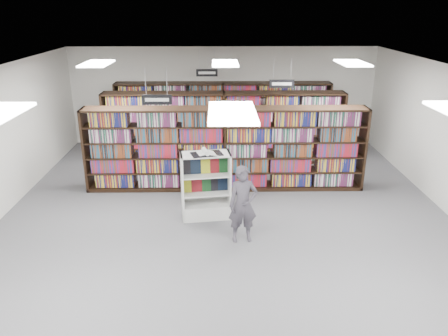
{
  "coord_description": "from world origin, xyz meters",
  "views": [
    {
      "loc": [
        -0.19,
        -8.43,
        4.44
      ],
      "look_at": [
        -0.05,
        0.5,
        1.1
      ],
      "focal_mm": 35.0,
      "sensor_mm": 36.0,
      "label": 1
    }
  ],
  "objects_px": {
    "shopper": "(243,205)",
    "endcap_display": "(206,195)",
    "bookshelf_row_near": "(225,149)",
    "open_book": "(206,153)"
  },
  "relations": [
    {
      "from": "shopper",
      "to": "endcap_display",
      "type": "bearing_deg",
      "value": 117.48
    },
    {
      "from": "endcap_display",
      "to": "shopper",
      "type": "height_order",
      "value": "shopper"
    },
    {
      "from": "bookshelf_row_near",
      "to": "shopper",
      "type": "height_order",
      "value": "bookshelf_row_near"
    },
    {
      "from": "bookshelf_row_near",
      "to": "open_book",
      "type": "distance_m",
      "value": 1.81
    },
    {
      "from": "endcap_display",
      "to": "open_book",
      "type": "relative_size",
      "value": 2.04
    },
    {
      "from": "open_book",
      "to": "shopper",
      "type": "distance_m",
      "value": 1.44
    },
    {
      "from": "endcap_display",
      "to": "open_book",
      "type": "bearing_deg",
      "value": -80.0
    },
    {
      "from": "bookshelf_row_near",
      "to": "shopper",
      "type": "bearing_deg",
      "value": -83.59
    },
    {
      "from": "bookshelf_row_near",
      "to": "endcap_display",
      "type": "bearing_deg",
      "value": -105.78
    },
    {
      "from": "endcap_display",
      "to": "open_book",
      "type": "height_order",
      "value": "open_book"
    }
  ]
}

